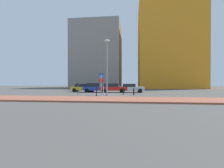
{
  "coord_description": "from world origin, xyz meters",
  "views": [
    {
      "loc": [
        3.54,
        -21.56,
        1.56
      ],
      "look_at": [
        0.4,
        3.86,
        1.36
      ],
      "focal_mm": 26.96,
      "sensor_mm": 36.0,
      "label": 1
    }
  ],
  "objects": [
    {
      "name": "ground_plane",
      "position": [
        0.0,
        0.0,
        0.0
      ],
      "size": [
        120.0,
        120.0,
        0.0
      ],
      "primitive_type": "plane",
      "color": "#4C4947"
    },
    {
      "name": "sidewalk_brick",
      "position": [
        0.0,
        -6.63,
        0.07
      ],
      "size": [
        40.0,
        4.49,
        0.14
      ],
      "primitive_type": "cube",
      "color": "#93513D",
      "rests_on": "ground"
    },
    {
      "name": "building_colorful_midrise",
      "position": [
        13.9,
        30.91,
        12.67
      ],
      "size": [
        17.05,
        17.79,
        25.33
      ],
      "primitive_type": "cube",
      "color": "orange",
      "rests_on": "ground"
    },
    {
      "name": "street_lamp",
      "position": [
        0.41,
        -1.38,
        4.02
      ],
      "size": [
        0.7,
        0.36,
        6.81
      ],
      "color": "gray",
      "rests_on": "ground"
    },
    {
      "name": "parked_car_blue",
      "position": [
        -2.43,
        5.21,
        0.78
      ],
      "size": [
        4.11,
        2.18,
        1.51
      ],
      "color": "#1E389E",
      "rests_on": "ground"
    },
    {
      "name": "traffic_bollard_mid",
      "position": [
        3.67,
        -0.16,
        0.43
      ],
      "size": [
        0.18,
        0.18,
        0.85
      ],
      "primitive_type": "cylinder",
      "color": "black",
      "rests_on": "ground"
    },
    {
      "name": "parked_car_yellow",
      "position": [
        -4.7,
        5.79,
        0.72
      ],
      "size": [
        3.98,
        1.91,
        1.36
      ],
      "color": "gold",
      "rests_on": "ground"
    },
    {
      "name": "parking_sign_post",
      "position": [
        -0.41,
        -0.71,
        1.76
      ],
      "size": [
        0.6,
        0.1,
        2.8
      ],
      "color": "gray",
      "rests_on": "ground"
    },
    {
      "name": "parking_meter",
      "position": [
        -3.12,
        -1.7,
        0.97
      ],
      "size": [
        0.18,
        0.14,
        1.51
      ],
      "color": "#4C4C51",
      "rests_on": "ground"
    },
    {
      "name": "traffic_bollard_near",
      "position": [
        0.07,
        -1.86,
        0.55
      ],
      "size": [
        0.12,
        0.12,
        1.1
      ],
      "primitive_type": "cylinder",
      "color": "#B7B7BC",
      "rests_on": "ground"
    },
    {
      "name": "building_under_construction",
      "position": [
        -7.49,
        30.41,
        9.92
      ],
      "size": [
        14.56,
        12.4,
        19.84
      ],
      "primitive_type": "cube",
      "color": "gray",
      "rests_on": "ground"
    },
    {
      "name": "traffic_bollard_far",
      "position": [
        -0.74,
        -1.93,
        0.5
      ],
      "size": [
        0.13,
        0.13,
        1.01
      ],
      "primitive_type": "cylinder",
      "color": "black",
      "rests_on": "ground"
    },
    {
      "name": "parked_car_red",
      "position": [
        0.4,
        5.13,
        0.76
      ],
      "size": [
        4.43,
        2.15,
        1.45
      ],
      "color": "red",
      "rests_on": "ground"
    },
    {
      "name": "traffic_bollard_edge",
      "position": [
        2.32,
        0.35,
        0.52
      ],
      "size": [
        0.13,
        0.13,
        1.04
      ],
      "primitive_type": "cylinder",
      "color": "black",
      "rests_on": "ground"
    },
    {
      "name": "parked_car_silver",
      "position": [
        3.15,
        5.35,
        0.73
      ],
      "size": [
        4.27,
        2.15,
        1.38
      ],
      "color": "#B7BABF",
      "rests_on": "ground"
    }
  ]
}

